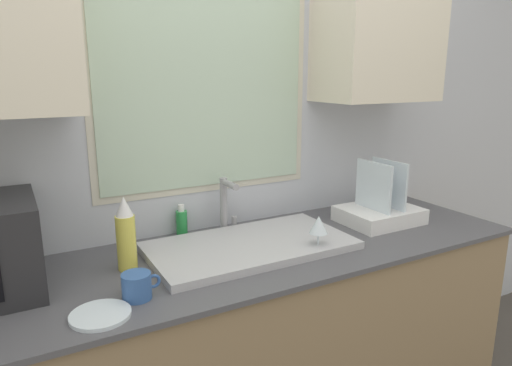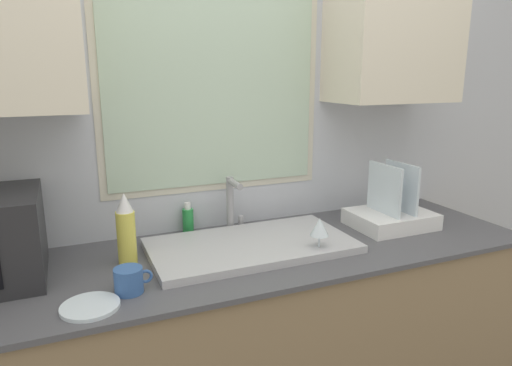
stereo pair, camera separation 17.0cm
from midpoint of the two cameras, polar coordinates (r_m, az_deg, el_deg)
The scene contains 10 objects.
countertop at distance 2.02m, azimuth 1.06°, elevation -20.87°, with size 2.39×0.70×0.93m.
wall_back at distance 1.98m, azimuth -2.72°, elevation 7.66°, with size 6.00×0.38×2.60m.
sink_basin at distance 1.82m, azimuth 2.12°, elevation -7.86°, with size 0.80×0.43×0.03m.
faucet at distance 1.98m, azimuth -0.55°, elevation -2.26°, with size 0.08×0.14×0.24m.
dish_rack at distance 2.18m, azimuth 18.69°, elevation -3.78°, with size 0.35×0.27×0.29m.
spray_bottle at distance 1.69m, azimuth -13.20°, elevation -5.82°, with size 0.07×0.07×0.27m.
soap_bottle at distance 1.99m, azimuth -6.09°, elevation -4.63°, with size 0.05×0.05×0.14m.
mug_near_sink at distance 1.50m, azimuth -12.44°, elevation -11.87°, with size 0.12×0.09×0.08m.
wine_glass at distance 1.77m, azimuth 10.70°, elevation -5.62°, with size 0.07×0.07×0.15m.
small_plate at distance 1.45m, azimuth -16.83°, elevation -14.64°, with size 0.17×0.17×0.01m.
Camera 2 is at (-0.61, -1.22, 1.61)m, focal length 32.00 mm.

